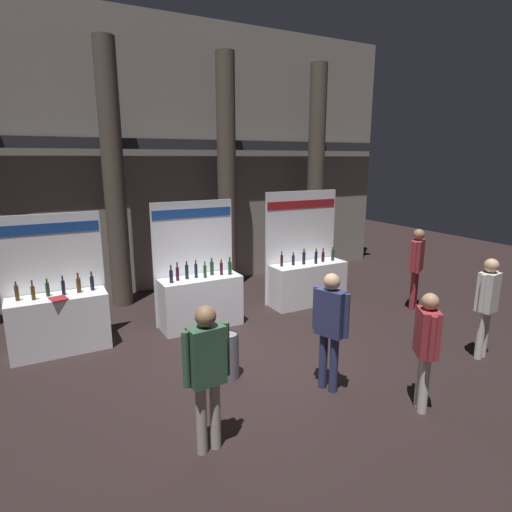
# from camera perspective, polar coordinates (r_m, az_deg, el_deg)

# --- Properties ---
(ground_plane) EXTENTS (26.46, 26.46, 0.00)m
(ground_plane) POSITION_cam_1_polar(r_m,az_deg,el_deg) (7.34, -0.97, -13.61)
(ground_plane) COLOR black
(hall_colonnade) EXTENTS (13.23, 1.23, 6.59)m
(hall_colonnade) POSITION_cam_1_polar(r_m,az_deg,el_deg) (10.78, -12.29, 12.43)
(hall_colonnade) COLOR gray
(hall_colonnade) RESTS_ON ground_plane
(exhibitor_booth_0) EXTENTS (1.67, 0.71, 2.38)m
(exhibitor_booth_0) POSITION_cam_1_polar(r_m,az_deg,el_deg) (8.13, -25.10, -7.53)
(exhibitor_booth_0) COLOR white
(exhibitor_booth_0) RESTS_ON ground_plane
(exhibitor_booth_1) EXTENTS (1.67, 0.66, 2.49)m
(exhibitor_booth_1) POSITION_cam_1_polar(r_m,az_deg,el_deg) (8.50, -7.58, -5.38)
(exhibitor_booth_1) COLOR white
(exhibitor_booth_1) RESTS_ON ground_plane
(exhibitor_booth_2) EXTENTS (1.88, 0.66, 2.58)m
(exhibitor_booth_2) POSITION_cam_1_polar(r_m,az_deg,el_deg) (9.80, 6.90, -2.90)
(exhibitor_booth_2) COLOR white
(exhibitor_booth_2) RESTS_ON ground_plane
(trash_bin) EXTENTS (0.36, 0.36, 0.72)m
(trash_bin) POSITION_cam_1_polar(r_m,az_deg,el_deg) (6.63, -3.92, -13.28)
(trash_bin) COLOR slate
(trash_bin) RESTS_ON ground_plane
(visitor_0) EXTENTS (0.40, 0.45, 1.64)m
(visitor_0) POSITION_cam_1_polar(r_m,az_deg,el_deg) (6.01, 22.05, -10.75)
(visitor_0) COLOR silver
(visitor_0) RESTS_ON ground_plane
(visitor_1) EXTENTS (0.48, 0.30, 1.72)m
(visitor_1) POSITION_cam_1_polar(r_m,az_deg,el_deg) (7.94, 28.77, -5.26)
(visitor_1) COLOR silver
(visitor_1) RESTS_ON ground_plane
(visitor_2) EXTENTS (0.33, 0.56, 1.76)m
(visitor_2) POSITION_cam_1_polar(r_m,az_deg,el_deg) (6.11, 10.00, -8.76)
(visitor_2) COLOR navy
(visitor_2) RESTS_ON ground_plane
(visitor_3) EXTENTS (0.55, 0.40, 1.81)m
(visitor_3) POSITION_cam_1_polar(r_m,az_deg,el_deg) (9.91, 20.89, -0.65)
(visitor_3) COLOR maroon
(visitor_3) RESTS_ON ground_plane
(visitor_4) EXTENTS (0.57, 0.25, 1.76)m
(visitor_4) POSITION_cam_1_polar(r_m,az_deg,el_deg) (4.84, -6.66, -14.62)
(visitor_4) COLOR #ADA393
(visitor_4) RESTS_ON ground_plane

